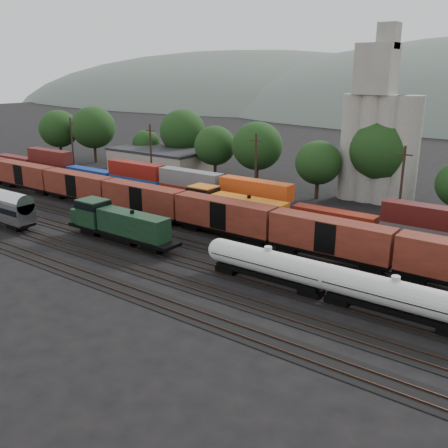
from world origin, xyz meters
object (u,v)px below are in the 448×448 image
Objects in this scene: green_locomotive at (116,222)px; tank_car_a at (268,263)px; orange_locomotive at (230,207)px; grain_silo at (378,136)px.

tank_car_a is at bearing -0.00° from green_locomotive.
green_locomotive reaches higher than tank_car_a.
orange_locomotive is (-15.66, 15.00, 0.40)m from tank_car_a.
green_locomotive is 16.82m from orange_locomotive.
orange_locomotive is at bearing -114.71° from grain_silo.
grain_silo reaches higher than green_locomotive.
grain_silo is at bearing 95.16° from tank_car_a.
orange_locomotive reaches higher than green_locomotive.
green_locomotive is at bearing 180.00° from tank_car_a.
grain_silo is (11.96, 26.00, 8.48)m from orange_locomotive.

